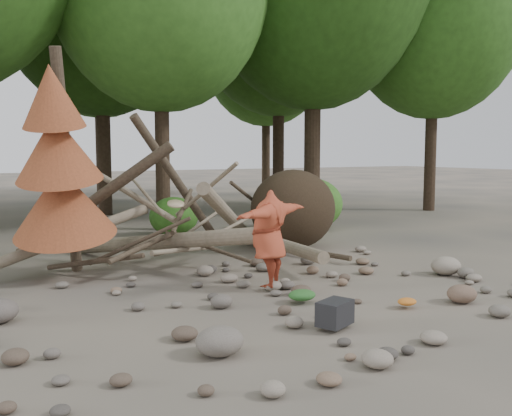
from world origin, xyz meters
TOP-DOWN VIEW (x-y plane):
  - ground at (0.00, 0.00)m, footprint 120.00×120.00m
  - deadfall_pile at (2.02, 4.24)m, footprint 8.55×5.24m
  - dead_conifer at (-3.12, 3.37)m, footprint 2.06×2.16m
  - bush_mid at (0.80, 7.80)m, footprint 1.40×1.40m
  - bush_right at (5.00, 7.00)m, footprint 2.00×2.00m
  - frisbee_thrower at (-0.12, 0.89)m, footprint 3.14×1.47m
  - backpack at (-0.42, -1.39)m, footprint 0.60×0.51m
  - cloth_green at (-0.07, -0.07)m, footprint 0.46×0.38m
  - cloth_orange at (1.19, -1.12)m, footprint 0.31×0.26m
  - boulder_front_left at (-2.24, -1.53)m, footprint 0.59×0.53m
  - boulder_front_right at (2.19, -1.30)m, footprint 0.49×0.44m
  - boulder_mid_right at (3.59, 0.29)m, footprint 0.60×0.54m

SIDE VIEW (x-z plane):
  - ground at x=0.00m, z-range 0.00..0.00m
  - cloth_orange at x=1.19m, z-range 0.00..0.11m
  - cloth_green at x=-0.07m, z-range 0.00..0.17m
  - boulder_front_right at x=2.19m, z-range 0.00..0.30m
  - backpack at x=-0.42m, z-range 0.00..0.34m
  - boulder_front_left at x=-2.24m, z-range 0.00..0.35m
  - boulder_mid_right at x=3.59m, z-range 0.00..0.36m
  - bush_mid at x=0.80m, z-range 0.00..1.12m
  - bush_right at x=5.00m, z-range 0.00..1.60m
  - frisbee_thrower at x=-0.12m, z-range 0.08..1.77m
  - deadfall_pile at x=2.02m, z-range -0.70..2.60m
  - dead_conifer at x=-3.12m, z-range -0.06..4.29m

